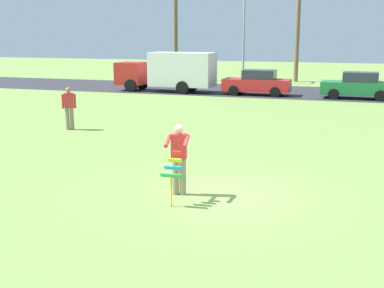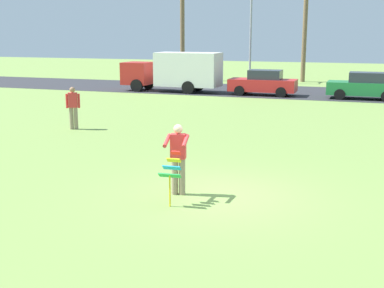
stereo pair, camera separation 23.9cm
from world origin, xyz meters
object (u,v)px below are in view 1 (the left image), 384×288
Objects in this scene: person_kite_flyer at (179,157)px; person_walker_near at (69,107)px; kite_held at (173,170)px; parked_truck_red_cab at (171,71)px; streetlight_pole at (244,31)px; parked_car_red at (257,83)px; parked_car_green at (358,86)px.

person_walker_near is (-7.12, 6.70, -0.02)m from person_kite_flyer.
kite_held is 10.37m from person_walker_near.
kite_held is at bearing -69.31° from parked_truck_red_cab.
parked_car_red is at bearing -71.28° from streetlight_pole.
streetlight_pole is (-2.61, 7.69, 3.22)m from parked_car_red.
parked_truck_red_cab reaches higher than person_kite_flyer.
parked_truck_red_cab is (-8.15, 21.58, 0.59)m from kite_held.
person_kite_flyer is 0.75m from kite_held.
person_kite_flyer is 9.77m from person_walker_near.
parked_car_red and parked_car_green have the same top height.
parked_truck_red_cab is (-8.03, 20.86, 0.46)m from person_kite_flyer.
kite_held is 21.91m from parked_car_green.
kite_held is 0.28× the size of parked_car_red.
kite_held is at bearing -99.97° from parked_car_green.
parked_truck_red_cab is at bearing 180.00° from parked_car_red.
parked_truck_red_cab is 8.74m from streetlight_pole.
streetlight_pole is at bearing 67.08° from parked_truck_red_cab.
person_kite_flyer is 0.25× the size of streetlight_pole.
person_kite_flyer and person_walker_near have the same top height.
kite_held is 0.28× the size of parked_car_green.
person_kite_flyer is 20.97m from parked_car_red.
kite_held is 23.08m from parked_truck_red_cab.
streetlight_pole is at bearing 99.50° from kite_held.
streetlight_pole reaches higher than parked_car_red.
parked_truck_red_cab is at bearing 110.69° from kite_held.
person_kite_flyer is 1.44× the size of kite_held.
parked_car_red reaches higher than kite_held.
person_kite_flyer is at bearing -43.27° from person_walker_near.
parked_car_green is (11.94, -0.00, -0.64)m from parked_truck_red_cab.
streetlight_pole is (3.25, 7.69, 2.59)m from parked_truck_red_cab.
streetlight_pole is at bearing 108.72° from parked_car_red.
parked_truck_red_cab is 11.96m from parked_car_green.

